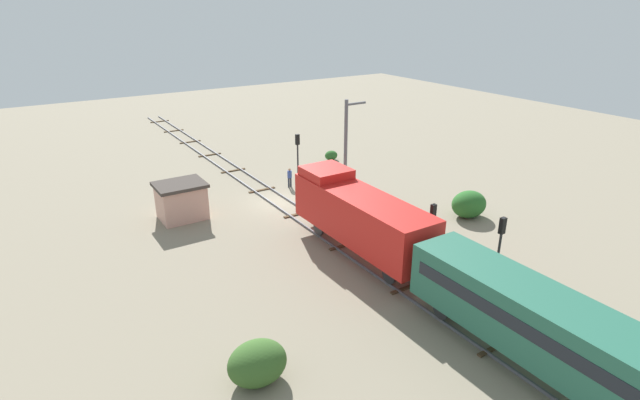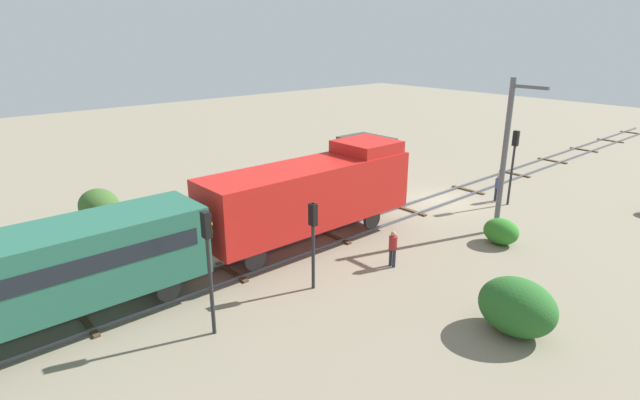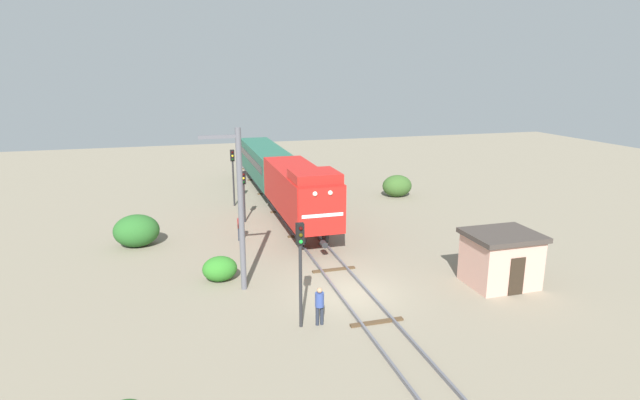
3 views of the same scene
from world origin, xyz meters
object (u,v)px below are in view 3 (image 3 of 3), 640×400
Objects in this scene: traffic_signal_mid at (244,187)px; passenger_car_leading at (265,161)px; traffic_signal_near at (300,256)px; locomotive at (300,190)px; relay_hut at (501,258)px; worker_by_signal at (240,226)px; catenary_mast at (240,207)px; traffic_signal_far at (233,167)px; worker_near_track at (320,303)px.

passenger_car_leading is at bearing 72.01° from traffic_signal_mid.
traffic_signal_mid is at bearing -107.99° from passenger_car_leading.
traffic_signal_near is at bearing -89.28° from traffic_signal_mid.
locomotive is 13.85m from relay_hut.
catenary_mast reaches higher than worker_by_signal.
worker_near_track is at bearing -86.68° from traffic_signal_far.
traffic_signal_near reaches higher than traffic_signal_far.
traffic_signal_near is 2.69× the size of worker_near_track.
traffic_signal_mid reaches higher than worker_by_signal.
traffic_signal_mid is at bearing -87.59° from traffic_signal_far.
catenary_mast reaches higher than locomotive.
traffic_signal_near is 2.31m from worker_near_track.
traffic_signal_mid is at bearing 90.72° from traffic_signal_near.
locomotive is at bearing 122.98° from relay_hut.
traffic_signal_near reaches higher than worker_near_track.
traffic_signal_far is (-0.40, 20.63, -0.02)m from traffic_signal_near.
traffic_signal_far is at bearing 91.11° from traffic_signal_near.
relay_hut is at bearing -73.23° from passenger_car_leading.
traffic_signal_far is 2.67× the size of worker_near_track.
worker_near_track is 6.18m from catenary_mast.
traffic_signal_far is 16.26m from catenary_mast.
worker_near_track is at bearing -76.06° from worker_by_signal.
relay_hut is (7.50, -24.89, -1.13)m from passenger_car_leading.
worker_by_signal is 0.21× the size of catenary_mast.
catenary_mast is 13.23m from relay_hut.
locomotive is 4.70m from worker_by_signal.
passenger_car_leading is at bearing 106.77° from relay_hut.
worker_near_track is at bearing -95.19° from passenger_car_leading.
passenger_car_leading is 3.79× the size of traffic_signal_mid.
passenger_car_leading is 3.06× the size of traffic_signal_near.
locomotive reaches higher than worker_near_track.
relay_hut is (7.50, -11.56, -1.38)m from locomotive.
traffic_signal_near is at bearing -79.82° from worker_by_signal.
locomotive reaches higher than worker_by_signal.
catenary_mast is (-5.06, -21.88, 1.72)m from passenger_car_leading.
locomotive is 2.53× the size of traffic_signal_near.
passenger_car_leading is 3.08× the size of traffic_signal_far.
traffic_signal_near reaches higher than worker_by_signal.
locomotive is 10.04m from catenary_mast.
traffic_signal_far reaches higher than worker_by_signal.
passenger_car_leading reaches higher than traffic_signal_mid.
catenary_mast is at bearing 147.81° from worker_near_track.
worker_near_track and worker_by_signal have the same top height.
worker_by_signal is (-4.20, -1.12, -1.78)m from locomotive.
traffic_signal_mid is 4.78m from traffic_signal_far.
catenary_mast is at bearing -120.64° from locomotive.
catenary_mast is at bearing -103.03° from passenger_car_leading.
relay_hut is at bearing -57.02° from locomotive.
worker_by_signal is (-4.20, -14.46, -1.53)m from passenger_car_leading.
relay_hut is at bearing -36.35° from worker_by_signal.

